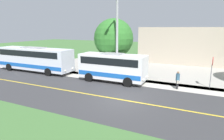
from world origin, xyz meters
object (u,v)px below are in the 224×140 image
(tree_curbside, at_px, (114,38))
(commercial_building, at_px, (196,44))
(street_light_pole, at_px, (117,36))
(shuttle_bus_front, at_px, (113,66))
(stop_sign, at_px, (212,67))
(pedestrian_with_bags, at_px, (178,80))
(transit_bus_rear, at_px, (34,58))

(tree_curbside, bearing_deg, commercial_building, 149.08)
(street_light_pole, height_order, commercial_building, street_light_pole)
(shuttle_bus_front, relative_size, stop_sign, 2.40)
(street_light_pole, bearing_deg, pedestrian_with_bags, 87.62)
(transit_bus_rear, bearing_deg, stop_sign, 94.65)
(tree_curbside, bearing_deg, stop_sign, 82.77)
(pedestrian_with_bags, relative_size, tree_curbside, 0.25)
(transit_bus_rear, bearing_deg, tree_curbside, 106.91)
(transit_bus_rear, bearing_deg, pedestrian_with_bags, 90.46)
(street_light_pole, distance_m, tree_curbside, 2.94)
(transit_bus_rear, bearing_deg, commercial_building, 133.27)
(pedestrian_with_bags, relative_size, street_light_pole, 0.19)
(tree_curbside, bearing_deg, transit_bus_rear, -73.09)
(pedestrian_with_bags, distance_m, stop_sign, 3.24)
(street_light_pole, height_order, tree_curbside, street_light_pole)
(commercial_building, bearing_deg, stop_sign, 6.93)
(commercial_building, bearing_deg, tree_curbside, -30.92)
(pedestrian_with_bags, bearing_deg, commercial_building, 177.23)
(shuttle_bus_front, xyz_separation_m, tree_curbside, (-2.94, -1.23, 2.60))
(transit_bus_rear, relative_size, street_light_pole, 1.28)
(stop_sign, relative_size, tree_curbside, 0.45)
(pedestrian_with_bags, relative_size, commercial_building, 0.10)
(tree_curbside, bearing_deg, pedestrian_with_bags, 69.89)
(shuttle_bus_front, xyz_separation_m, street_light_pole, (-0.42, 0.25, 2.97))
(commercial_building, bearing_deg, pedestrian_with_bags, -2.77)
(shuttle_bus_front, distance_m, tree_curbside, 4.11)
(pedestrian_with_bags, relative_size, stop_sign, 0.56)
(street_light_pole, bearing_deg, shuttle_bus_front, -30.08)
(shuttle_bus_front, bearing_deg, commercial_building, 157.11)
(shuttle_bus_front, height_order, tree_curbside, tree_curbside)
(transit_bus_rear, xyz_separation_m, stop_sign, (-1.61, 19.82, 0.29))
(shuttle_bus_front, xyz_separation_m, pedestrian_with_bags, (-0.17, 6.34, -0.73))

